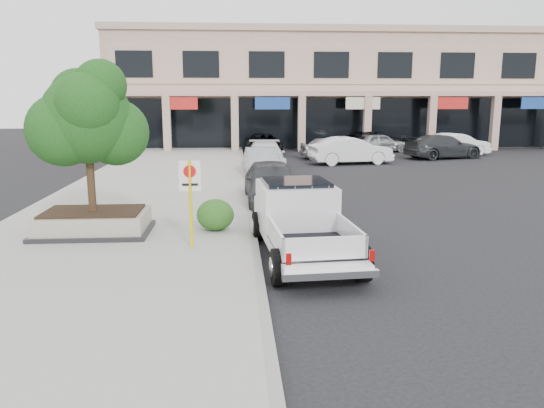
{
  "coord_description": "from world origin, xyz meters",
  "views": [
    {
      "loc": [
        -2.06,
        -12.84,
        4.0
      ],
      "look_at": [
        -1.04,
        1.5,
        1.11
      ],
      "focal_mm": 35.0,
      "sensor_mm": 36.0,
      "label": 1
    }
  ],
  "objects_px": {
    "no_parking_sign": "(190,192)",
    "curb_car_c": "(265,156)",
    "planter": "(94,222)",
    "curb_car_d": "(263,144)",
    "lot_car_b": "(351,150)",
    "lot_car_c": "(443,147)",
    "lot_car_f": "(456,145)",
    "curb_car_b": "(262,163)",
    "pickup_truck": "(303,222)",
    "planter_tree": "(93,119)",
    "lot_car_d": "(375,141)",
    "curb_car_a": "(271,182)",
    "lot_car_a": "(333,148)",
    "lot_car_e": "(380,143)"
  },
  "relations": [
    {
      "from": "curb_car_a",
      "to": "lot_car_e",
      "type": "bearing_deg",
      "value": 62.19
    },
    {
      "from": "lot_car_b",
      "to": "curb_car_b",
      "type": "bearing_deg",
      "value": 123.24
    },
    {
      "from": "lot_car_d",
      "to": "lot_car_c",
      "type": "bearing_deg",
      "value": -161.34
    },
    {
      "from": "no_parking_sign",
      "to": "lot_car_e",
      "type": "xyz_separation_m",
      "value": [
        12.01,
        25.46,
        -0.93
      ]
    },
    {
      "from": "lot_car_a",
      "to": "curb_car_d",
      "type": "bearing_deg",
      "value": 51.46
    },
    {
      "from": "pickup_truck",
      "to": "planter",
      "type": "bearing_deg",
      "value": 154.19
    },
    {
      "from": "planter",
      "to": "curb_car_c",
      "type": "height_order",
      "value": "curb_car_c"
    },
    {
      "from": "planter_tree",
      "to": "lot_car_d",
      "type": "distance_m",
      "value": 28.81
    },
    {
      "from": "planter",
      "to": "curb_car_b",
      "type": "height_order",
      "value": "curb_car_b"
    },
    {
      "from": "curb_car_b",
      "to": "lot_car_c",
      "type": "bearing_deg",
      "value": 29.97
    },
    {
      "from": "lot_car_a",
      "to": "planter",
      "type": "bearing_deg",
      "value": 146.03
    },
    {
      "from": "planter_tree",
      "to": "curb_car_c",
      "type": "distance_m",
      "value": 15.62
    },
    {
      "from": "lot_car_a",
      "to": "lot_car_d",
      "type": "distance_m",
      "value": 6.6
    },
    {
      "from": "planter_tree",
      "to": "planter",
      "type": "bearing_deg",
      "value": -131.03
    },
    {
      "from": "no_parking_sign",
      "to": "lot_car_d",
      "type": "height_order",
      "value": "no_parking_sign"
    },
    {
      "from": "curb_car_a",
      "to": "lot_car_c",
      "type": "bearing_deg",
      "value": 48.16
    },
    {
      "from": "no_parking_sign",
      "to": "lot_car_f",
      "type": "distance_m",
      "value": 28.0
    },
    {
      "from": "planter",
      "to": "curb_car_c",
      "type": "xyz_separation_m",
      "value": [
        5.81,
        14.47,
        0.3
      ]
    },
    {
      "from": "curb_car_a",
      "to": "curb_car_c",
      "type": "bearing_deg",
      "value": 86.83
    },
    {
      "from": "no_parking_sign",
      "to": "lot_car_b",
      "type": "xyz_separation_m",
      "value": [
        8.25,
        18.55,
        -0.8
      ]
    },
    {
      "from": "planter_tree",
      "to": "curb_car_a",
      "type": "height_order",
      "value": "planter_tree"
    },
    {
      "from": "planter",
      "to": "pickup_truck",
      "type": "xyz_separation_m",
      "value": [
        5.79,
        -2.3,
        0.44
      ]
    },
    {
      "from": "curb_car_b",
      "to": "curb_car_d",
      "type": "bearing_deg",
      "value": 84.31
    },
    {
      "from": "planter",
      "to": "curb_car_b",
      "type": "distance_m",
      "value": 12.73
    },
    {
      "from": "curb_car_b",
      "to": "curb_car_d",
      "type": "distance_m",
      "value": 11.15
    },
    {
      "from": "planter",
      "to": "curb_car_c",
      "type": "bearing_deg",
      "value": 68.14
    },
    {
      "from": "pickup_truck",
      "to": "lot_car_e",
      "type": "distance_m",
      "value": 27.57
    },
    {
      "from": "lot_car_a",
      "to": "lot_car_f",
      "type": "distance_m",
      "value": 8.95
    },
    {
      "from": "curb_car_d",
      "to": "pickup_truck",
      "type": "bearing_deg",
      "value": -91.69
    },
    {
      "from": "planter_tree",
      "to": "pickup_truck",
      "type": "height_order",
      "value": "planter_tree"
    },
    {
      "from": "no_parking_sign",
      "to": "curb_car_b",
      "type": "bearing_deg",
      "value": 79.14
    },
    {
      "from": "no_parking_sign",
      "to": "lot_car_c",
      "type": "xyz_separation_m",
      "value": [
        15.1,
        21.17,
        -0.85
      ]
    },
    {
      "from": "lot_car_b",
      "to": "lot_car_c",
      "type": "height_order",
      "value": "lot_car_b"
    },
    {
      "from": "lot_car_b",
      "to": "lot_car_d",
      "type": "xyz_separation_m",
      "value": [
        3.66,
        7.98,
        -0.07
      ]
    },
    {
      "from": "planter_tree",
      "to": "lot_car_a",
      "type": "bearing_deg",
      "value": 61.77
    },
    {
      "from": "lot_car_a",
      "to": "lot_car_d",
      "type": "height_order",
      "value": "lot_car_d"
    },
    {
      "from": "curb_car_b",
      "to": "curb_car_d",
      "type": "xyz_separation_m",
      "value": [
        0.66,
        11.13,
        -0.01
      ]
    },
    {
      "from": "planter",
      "to": "curb_car_d",
      "type": "distance_m",
      "value": 23.44
    },
    {
      "from": "no_parking_sign",
      "to": "curb_car_c",
      "type": "distance_m",
      "value": 16.5
    },
    {
      "from": "lot_car_d",
      "to": "lot_car_a",
      "type": "bearing_deg",
      "value": 128.2
    },
    {
      "from": "curb_car_b",
      "to": "lot_car_d",
      "type": "relative_size",
      "value": 0.84
    },
    {
      "from": "lot_car_a",
      "to": "lot_car_d",
      "type": "xyz_separation_m",
      "value": [
        4.23,
        5.07,
        0.02
      ]
    },
    {
      "from": "curb_car_b",
      "to": "lot_car_c",
      "type": "distance_m",
      "value": 14.85
    },
    {
      "from": "planter",
      "to": "lot_car_f",
      "type": "height_order",
      "value": "lot_car_f"
    },
    {
      "from": "planter",
      "to": "pickup_truck",
      "type": "bearing_deg",
      "value": -21.66
    },
    {
      "from": "no_parking_sign",
      "to": "curb_car_a",
      "type": "height_order",
      "value": "no_parking_sign"
    },
    {
      "from": "curb_car_d",
      "to": "lot_car_f",
      "type": "xyz_separation_m",
      "value": [
        13.38,
        -1.82,
        0.04
      ]
    },
    {
      "from": "planter_tree",
      "to": "lot_car_a",
      "type": "relative_size",
      "value": 0.92
    },
    {
      "from": "lot_car_c",
      "to": "lot_car_d",
      "type": "height_order",
      "value": "lot_car_c"
    },
    {
      "from": "planter_tree",
      "to": "lot_car_e",
      "type": "relative_size",
      "value": 0.97
    }
  ]
}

